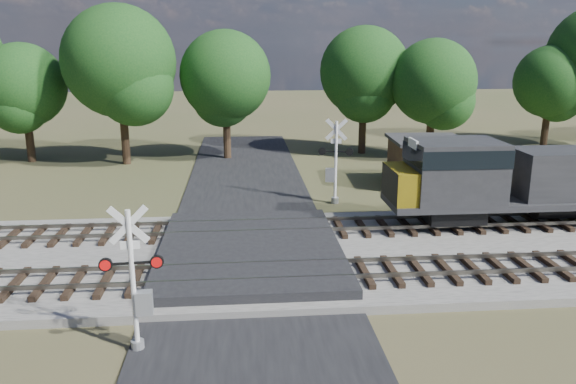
{
  "coord_description": "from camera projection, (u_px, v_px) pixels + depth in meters",
  "views": [
    {
      "loc": [
        -0.3,
        -20.19,
        8.28
      ],
      "look_at": [
        1.62,
        2.0,
        2.32
      ],
      "focal_mm": 35.0,
      "sensor_mm": 36.0,
      "label": 1
    }
  ],
  "objects": [
    {
      "name": "ground",
      "position": [
        251.0,
        264.0,
        21.6
      ],
      "size": [
        160.0,
        160.0,
        0.0
      ],
      "primitive_type": "plane",
      "color": "#3E4927",
      "rests_on": "ground"
    },
    {
      "name": "ballast_bed",
      "position": [
        496.0,
        248.0,
        22.87
      ],
      "size": [
        140.0,
        10.0,
        0.3
      ],
      "primitive_type": "cube",
      "color": "gray",
      "rests_on": "ground"
    },
    {
      "name": "road",
      "position": [
        251.0,
        263.0,
        21.58
      ],
      "size": [
        7.0,
        60.0,
        0.08
      ],
      "primitive_type": "cube",
      "color": "black",
      "rests_on": "ground"
    },
    {
      "name": "crossing_panel",
      "position": [
        250.0,
        252.0,
        22.0
      ],
      "size": [
        7.0,
        9.0,
        0.62
      ],
      "primitive_type": "cube",
      "color": "#262628",
      "rests_on": "ground"
    },
    {
      "name": "track_near",
      "position": [
        340.0,
        272.0,
        19.82
      ],
      "size": [
        140.0,
        2.6,
        0.33
      ],
      "color": "black",
      "rests_on": "ballast_bed"
    },
    {
      "name": "track_far",
      "position": [
        320.0,
        227.0,
        24.64
      ],
      "size": [
        140.0,
        2.6,
        0.33
      ],
      "color": "black",
      "rests_on": "ballast_bed"
    },
    {
      "name": "crossing_signal_near",
      "position": [
        137.0,
        292.0,
        15.13
      ],
      "size": [
        1.7,
        0.37,
        4.21
      ],
      "rotation": [
        0.0,
        0.0,
        0.07
      ],
      "color": "silver",
      "rests_on": "ground"
    },
    {
      "name": "crossing_signal_far",
      "position": [
        334.0,
        169.0,
        29.33
      ],
      "size": [
        1.8,
        0.51,
        4.52
      ],
      "rotation": [
        0.0,
        0.0,
        2.94
      ],
      "color": "silver",
      "rests_on": "ground"
    },
    {
      "name": "equipment_shed",
      "position": [
        426.0,
        162.0,
        33.06
      ],
      "size": [
        4.39,
        4.39,
        2.87
      ],
      "rotation": [
        0.0,
        0.0,
        -0.05
      ],
      "color": "#42261C",
      "rests_on": "ground"
    },
    {
      "name": "treeline",
      "position": [
        345.0,
        67.0,
        40.91
      ],
      "size": [
        81.59,
        10.99,
        11.18
      ],
      "color": "black",
      "rests_on": "ground"
    }
  ]
}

